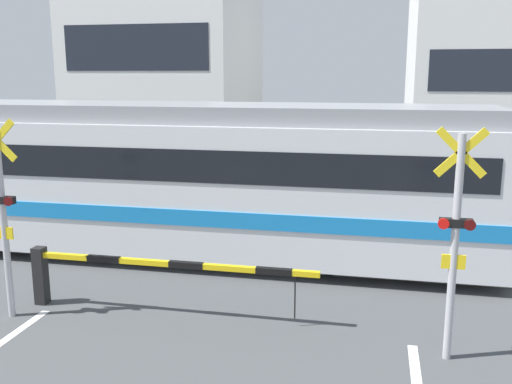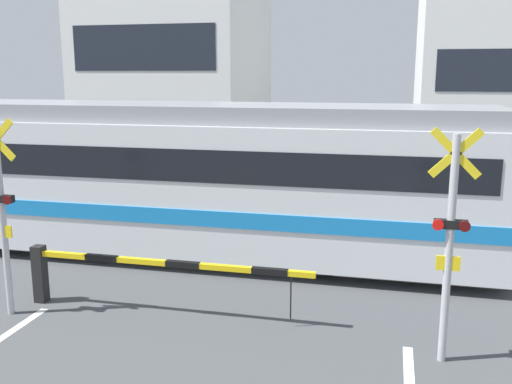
{
  "view_description": "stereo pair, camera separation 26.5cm",
  "coord_description": "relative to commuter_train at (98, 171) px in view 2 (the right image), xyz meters",
  "views": [
    {
      "loc": [
        2.38,
        -0.8,
        3.96
      ],
      "look_at": [
        0.0,
        10.34,
        1.6
      ],
      "focal_mm": 40.0,
      "sensor_mm": 36.0,
      "label": 1
    },
    {
      "loc": [
        2.64,
        -0.74,
        3.96
      ],
      "look_at": [
        0.0,
        10.34,
        1.6
      ],
      "focal_mm": 40.0,
      "sensor_mm": 36.0,
      "label": 2
    }
  ],
  "objects": [
    {
      "name": "rail_track_near",
      "position": [
        3.84,
        -0.72,
        -1.75
      ],
      "size": [
        50.0,
        0.1,
        0.08
      ],
      "color": "#5B564C",
      "rests_on": "ground_plane"
    },
    {
      "name": "rail_track_far",
      "position": [
        3.84,
        0.72,
        -1.75
      ],
      "size": [
        50.0,
        0.1,
        0.08
      ],
      "color": "#5B564C",
      "rests_on": "ground_plane"
    },
    {
      "name": "commuter_train",
      "position": [
        0.0,
        0.0,
        0.0
      ],
      "size": [
        17.41,
        2.72,
        3.34
      ],
      "color": "silver",
      "rests_on": "ground_plane"
    },
    {
      "name": "crossing_barrier_near",
      "position": [
        2.05,
        -3.24,
        -1.05
      ],
      "size": [
        4.97,
        0.2,
        1.02
      ],
      "color": "black",
      "rests_on": "ground_plane"
    },
    {
      "name": "crossing_barrier_far",
      "position": [
        5.62,
        3.1,
        -1.05
      ],
      "size": [
        4.97,
        0.2,
        1.02
      ],
      "color": "black",
      "rests_on": "ground_plane"
    },
    {
      "name": "crossing_signal_left",
      "position": [
        0.37,
        -3.82,
        0.03
      ],
      "size": [
        0.68,
        0.15,
        3.28
      ],
      "color": "#B2B2B7",
      "rests_on": "ground_plane"
    },
    {
      "name": "crossing_signal_right",
      "position": [
        7.31,
        -3.82,
        0.03
      ],
      "size": [
        0.68,
        0.15,
        3.28
      ],
      "color": "#B2B2B7",
      "rests_on": "ground_plane"
    },
    {
      "name": "pedestrian",
      "position": [
        3.36,
        5.05,
        -0.8
      ],
      "size": [
        0.38,
        0.22,
        1.71
      ],
      "color": "#23232D",
      "rests_on": "ground_plane"
    },
    {
      "name": "building_left_of_street",
      "position": [
        -3.44,
        14.16,
        2.77
      ],
      "size": [
        7.31,
        7.73,
        9.11
      ],
      "color": "white",
      "rests_on": "ground_plane"
    },
    {
      "name": "building_right_of_street",
      "position": [
        10.44,
        14.16,
        1.93
      ],
      "size": [
        5.97,
        7.73,
        7.44
      ],
      "color": "white",
      "rests_on": "ground_plane"
    }
  ]
}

